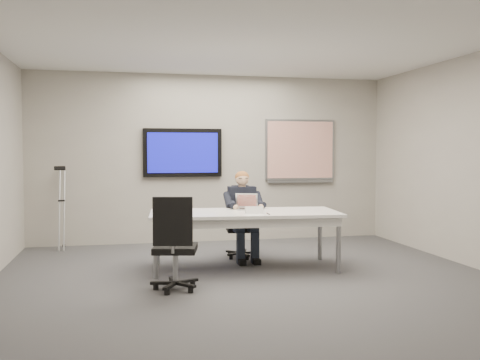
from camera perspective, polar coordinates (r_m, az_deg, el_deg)
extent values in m
cube|color=#3A3A3D|center=(6.27, 1.50, -10.95)|extent=(6.00, 6.00, 0.02)
cube|color=white|center=(6.22, 1.54, 14.95)|extent=(6.00, 6.00, 0.02)
cube|color=#ADA99C|center=(9.03, -3.01, 2.29)|extent=(6.00, 0.02, 2.80)
cube|color=#ADA99C|center=(3.25, 14.16, 0.91)|extent=(6.00, 0.02, 2.80)
cube|color=white|center=(6.91, 0.48, -3.55)|extent=(2.49, 1.21, 0.04)
cube|color=silver|center=(6.92, 0.48, -4.21)|extent=(2.38, 1.10, 0.10)
cylinder|color=gray|center=(6.49, -8.98, -7.34)|extent=(0.06, 0.06, 0.70)
cylinder|color=gray|center=(6.80, 10.47, -6.87)|extent=(0.06, 0.06, 0.70)
cylinder|color=gray|center=(7.32, -8.79, -6.16)|extent=(0.06, 0.06, 0.70)
cylinder|color=gray|center=(7.60, 8.52, -5.81)|extent=(0.06, 0.06, 0.70)
cube|color=black|center=(8.91, -6.14, 2.91)|extent=(1.30, 0.08, 0.80)
cube|color=#0D0E91|center=(8.87, -6.11, 2.91)|extent=(1.16, 0.01, 0.66)
cube|color=gray|center=(9.38, 6.42, 3.22)|extent=(1.25, 0.04, 1.05)
cube|color=white|center=(9.36, 6.46, 3.22)|extent=(1.18, 0.01, 0.98)
cube|color=gray|center=(9.36, 6.47, -0.15)|extent=(1.18, 0.05, 0.04)
cylinder|color=gray|center=(7.70, 0.15, -6.42)|extent=(0.05, 0.05, 0.32)
cube|color=black|center=(7.68, 0.15, -5.24)|extent=(0.45, 0.45, 0.06)
cube|color=black|center=(7.83, -0.01, -2.89)|extent=(0.38, 0.08, 0.47)
cylinder|color=gray|center=(5.97, -6.90, -8.96)|extent=(0.06, 0.06, 0.36)
cube|color=black|center=(5.93, -6.91, -7.27)|extent=(0.54, 0.54, 0.07)
cube|color=black|center=(5.67, -7.19, -4.40)|extent=(0.42, 0.14, 0.52)
cube|color=black|center=(7.61, 0.19, -2.69)|extent=(0.39, 0.23, 0.53)
cube|color=#341C15|center=(7.50, 0.38, -2.56)|extent=(0.20, 0.02, 0.26)
sphere|color=#DCAD86|center=(7.55, 0.24, 0.12)|extent=(0.19, 0.19, 0.19)
ellipsoid|color=brown|center=(7.57, 0.21, 0.33)|extent=(0.20, 0.20, 0.17)
cube|color=#BDBDC0|center=(7.11, 0.97, -3.14)|extent=(0.35, 0.30, 0.02)
cube|color=black|center=(7.10, 0.98, -3.07)|extent=(0.29, 0.22, 0.00)
cube|color=#BDBDC0|center=(7.23, 0.72, -2.20)|extent=(0.30, 0.17, 0.20)
cube|color=red|center=(7.23, 0.74, -2.19)|extent=(0.26, 0.14, 0.16)
cylinder|color=black|center=(6.64, 3.02, -3.60)|extent=(0.02, 0.15, 0.01)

